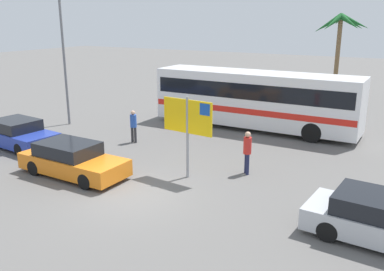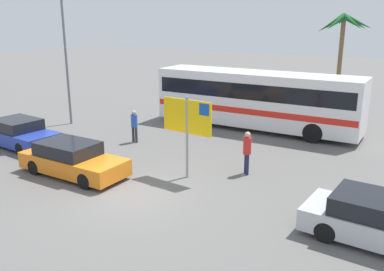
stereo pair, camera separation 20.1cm
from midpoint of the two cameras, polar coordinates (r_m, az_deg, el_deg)
name	(u,v)px [view 2 (the right image)]	position (r m, az deg, el deg)	size (l,w,h in m)	color
ground	(132,195)	(14.95, -7.90, -8.12)	(120.00, 120.00, 0.00)	#605E5B
bus_front_coach	(256,97)	(23.41, 9.08, 5.20)	(11.42, 2.55, 3.17)	white
ferry_sign	(188,120)	(15.67, -0.18, 2.17)	(2.20, 0.26, 3.20)	gray
car_blue	(20,133)	(21.74, -22.34, 0.26)	(4.19, 2.21, 1.32)	#23389E
car_silver	(382,221)	(12.82, 25.03, -10.64)	(4.41, 2.16, 1.32)	#B7BABF
car_orange	(72,159)	(17.10, -15.82, -3.17)	(4.51, 1.84, 1.32)	orange
pedestrian_near_sign	(247,149)	(16.52, 7.93, -1.89)	(0.32, 0.32, 1.76)	#1E2347
pedestrian_by_bus	(134,124)	(20.82, -7.66, 1.62)	(0.32, 0.32, 1.64)	#2D2D33
lamp_post_left_side	(66,56)	(24.96, -16.72, 10.40)	(0.56, 0.20, 7.23)	slate
palm_tree_seaside	(343,29)	(32.67, 20.23, 13.54)	(3.81, 3.94, 6.37)	brown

